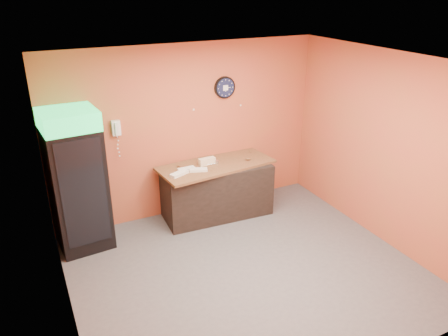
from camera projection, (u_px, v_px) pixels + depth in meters
floor at (246, 270)px, 5.97m from camera, size 4.50×4.50×0.00m
back_wall at (188, 131)px, 7.07m from camera, size 4.50×0.02×2.80m
left_wall at (58, 217)px, 4.51m from camera, size 0.02×4.00×2.80m
right_wall at (384, 149)px, 6.32m from camera, size 0.02×4.00×2.80m
ceiling at (251, 63)px, 4.86m from camera, size 4.50×4.00×0.02m
beverage_cooler at (77, 184)px, 6.15m from camera, size 0.78×0.79×2.08m
prep_counter at (216, 190)px, 7.25m from camera, size 1.79×0.87×0.88m
wall_clock at (225, 87)px, 7.04m from camera, size 0.36×0.06×0.36m
wall_phone at (116, 128)px, 6.46m from camera, size 0.12×0.11×0.23m
butcher_paper at (216, 165)px, 7.07m from camera, size 1.94×0.98×0.04m
sub_roll_stack at (207, 161)px, 7.01m from camera, size 0.27×0.10×0.11m
wrapped_sandwich_left at (179, 174)px, 6.65m from camera, size 0.32×0.23×0.04m
wrapped_sandwich_mid at (198, 170)px, 6.79m from camera, size 0.30×0.19×0.04m
wrapped_sandwich_right at (187, 169)px, 6.82m from camera, size 0.28×0.12×0.04m
kitchen_tool at (217, 162)px, 7.05m from camera, size 0.06×0.06×0.06m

